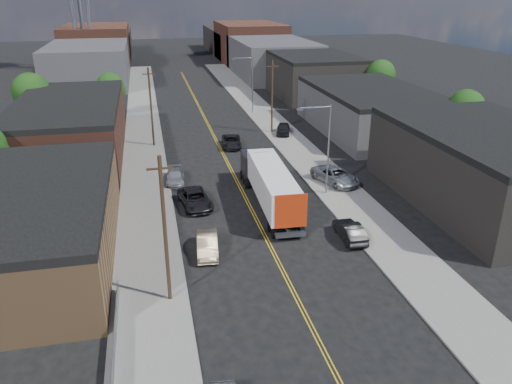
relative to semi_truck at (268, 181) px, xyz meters
name	(u,v)px	position (x,y,z in m)	size (l,w,h in m)	color
ground	(204,116)	(-1.80, 36.06, -2.31)	(260.00, 260.00, 0.00)	black
centerline	(217,142)	(-1.80, 21.06, -2.30)	(0.32, 120.00, 0.01)	gold
sidewalk_left	(144,146)	(-11.30, 21.06, -2.23)	(5.00, 140.00, 0.15)	slate
sidewalk_right	(286,137)	(7.70, 21.06, -2.23)	(5.00, 140.00, 0.15)	slate
warehouse_tan	(28,224)	(-19.80, -5.94, 0.49)	(12.00, 22.00, 5.60)	brown
warehouse_brown	(70,128)	(-19.80, 20.06, 0.99)	(12.00, 26.00, 6.60)	#552D22
industrial_right_a	(488,167)	(20.18, -3.94, 1.24)	(14.00, 22.00, 7.10)	black
industrial_right_b	(370,110)	(20.20, 22.06, 0.74)	(14.00, 24.00, 6.10)	#313133
industrial_right_c	(312,75)	(20.20, 48.06, 1.49)	(14.00, 22.00, 7.60)	black
skyline_left_a	(89,63)	(-21.80, 71.06, 1.69)	(16.00, 30.00, 8.00)	#313133
skyline_right_a	(272,58)	(18.20, 71.06, 1.69)	(16.00, 30.00, 8.00)	#313133
skyline_left_b	(97,46)	(-21.80, 96.06, 2.69)	(16.00, 26.00, 10.00)	#552D22
skyline_right_b	(250,42)	(18.20, 96.06, 2.69)	(16.00, 26.00, 10.00)	#552D22
skyline_left_c	(103,44)	(-21.80, 116.06, 1.19)	(16.00, 40.00, 7.00)	black
skyline_right_c	(237,41)	(18.20, 116.06, 1.19)	(16.00, 40.00, 7.00)	black
streetlight_near	(325,143)	(5.79, 1.06, 3.02)	(3.39, 0.25, 9.00)	gray
streetlight_far	(250,80)	(5.79, 36.06, 3.02)	(3.39, 0.25, 9.00)	gray
utility_pole_left_near	(165,230)	(-10.00, -13.94, 2.83)	(1.60, 0.26, 10.00)	black
utility_pole_left_far	(151,107)	(-10.00, 21.06, 2.83)	(1.60, 0.26, 10.00)	black
utility_pole_right	(272,96)	(6.40, 24.06, 2.83)	(1.60, 0.26, 10.00)	black
chainlink_fence	(113,368)	(-13.30, -20.44, -1.65)	(0.05, 16.00, 1.22)	slate
tree_left_mid	(32,94)	(-25.74, 31.06, 3.17)	(5.10, 5.04, 8.37)	black
tree_left_far	(111,88)	(-15.74, 38.06, 2.26)	(4.35, 4.20, 6.97)	black
tree_right_near	(466,110)	(28.26, 12.06, 2.56)	(4.60, 4.48, 7.44)	black
tree_right_far	(381,76)	(28.26, 36.06, 2.87)	(4.85, 4.76, 7.91)	black
semi_truck	(268,181)	(0.00, 0.00, 0.00)	(3.14, 15.57, 4.05)	white
car_left_b	(207,244)	(-6.80, -8.20, -1.57)	(1.56, 4.49, 1.48)	#988163
car_left_c	(195,199)	(-6.80, 0.83, -1.55)	(2.52, 5.47, 1.52)	black
car_left_d	(175,177)	(-8.20, 7.46, -1.65)	(1.84, 4.54, 1.32)	#9FA0A4
car_right_oncoming	(350,231)	(4.80, -8.39, -1.57)	(1.57, 4.49, 1.48)	black
car_right_lot_a	(335,176)	(8.02, 3.38, -1.35)	(2.68, 5.81, 1.62)	#A4A7A9
car_right_lot_c	(283,129)	(7.65, 22.54, -1.41)	(1.77, 4.39, 1.50)	black
car_ahead_truck	(231,142)	(-0.30, 18.63, -1.59)	(2.37, 5.15, 1.43)	black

